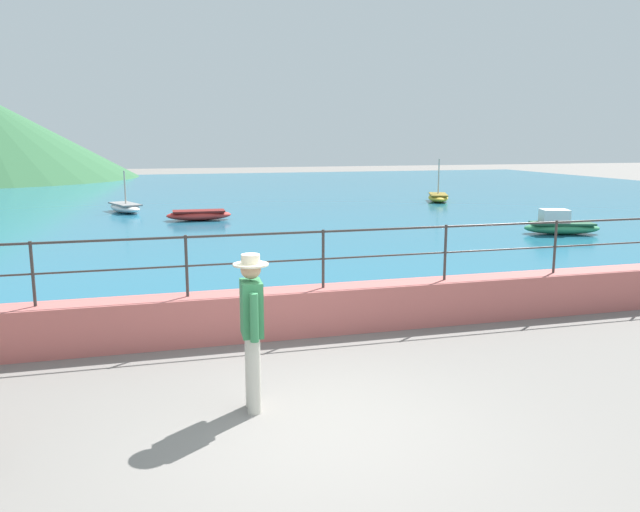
% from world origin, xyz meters
% --- Properties ---
extents(ground_plane, '(120.00, 120.00, 0.00)m').
position_xyz_m(ground_plane, '(0.00, 0.00, 0.00)').
color(ground_plane, slate).
extents(promenade_wall, '(20.00, 0.56, 0.70)m').
position_xyz_m(promenade_wall, '(0.00, 3.20, 0.35)').
color(promenade_wall, '#BC605B').
rests_on(promenade_wall, ground).
extents(railing, '(18.44, 0.04, 0.90)m').
position_xyz_m(railing, '(0.00, 3.20, 1.33)').
color(railing, '#383330').
rests_on(railing, promenade_wall).
extents(lake_water, '(64.00, 44.32, 0.06)m').
position_xyz_m(lake_water, '(0.00, 25.84, 0.03)').
color(lake_water, '#236B89').
rests_on(lake_water, ground).
extents(person_walking, '(0.38, 0.57, 1.75)m').
position_xyz_m(person_walking, '(-0.50, 0.65, 0.98)').
color(person_walking, beige).
rests_on(person_walking, ground).
extents(boat_0, '(2.46, 1.55, 0.76)m').
position_xyz_m(boat_0, '(10.73, 10.66, 0.33)').
color(boat_0, '#338C59').
rests_on(boat_0, lake_water).
extents(boat_2, '(1.67, 2.47, 1.98)m').
position_xyz_m(boat_2, '(11.64, 20.98, 0.26)').
color(boat_2, gold).
rests_on(boat_2, lake_water).
extents(boat_3, '(2.33, 0.98, 0.36)m').
position_xyz_m(boat_3, '(0.27, 17.01, 0.26)').
color(boat_3, red).
rests_on(boat_3, lake_water).
extents(boat_4, '(1.66, 2.47, 1.66)m').
position_xyz_m(boat_4, '(-2.36, 20.34, 0.26)').
color(boat_4, white).
rests_on(boat_4, lake_water).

